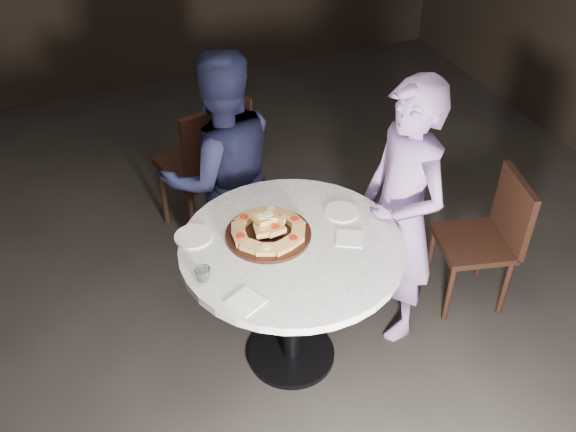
{
  "coord_description": "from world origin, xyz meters",
  "views": [
    {
      "loc": [
        -0.79,
        -2.23,
        2.79
      ],
      "look_at": [
        0.08,
        -0.03,
        0.94
      ],
      "focal_mm": 40.0,
      "sensor_mm": 36.0,
      "label": 1
    }
  ],
  "objects_px": {
    "serving_board": "(268,234)",
    "diner_teal": "(401,216)",
    "table": "(292,267)",
    "focaccia_pile": "(268,228)",
    "diner_navy": "(222,175)",
    "chair_right": "(490,233)",
    "water_glass": "(203,275)",
    "chair_far": "(209,162)"
  },
  "relations": [
    {
      "from": "serving_board",
      "to": "diner_teal",
      "type": "bearing_deg",
      "value": -3.7
    },
    {
      "from": "table",
      "to": "focaccia_pile",
      "type": "relative_size",
      "value": 3.77
    },
    {
      "from": "focaccia_pile",
      "to": "diner_navy",
      "type": "height_order",
      "value": "diner_navy"
    },
    {
      "from": "chair_right",
      "to": "diner_navy",
      "type": "bearing_deg",
      "value": -105.86
    },
    {
      "from": "focaccia_pile",
      "to": "water_glass",
      "type": "bearing_deg",
      "value": -153.36
    },
    {
      "from": "serving_board",
      "to": "chair_far",
      "type": "distance_m",
      "value": 1.1
    },
    {
      "from": "serving_board",
      "to": "focaccia_pile",
      "type": "bearing_deg",
      "value": 105.02
    },
    {
      "from": "water_glass",
      "to": "diner_teal",
      "type": "bearing_deg",
      "value": 7.28
    },
    {
      "from": "table",
      "to": "water_glass",
      "type": "xyz_separation_m",
      "value": [
        -0.46,
        -0.09,
        0.18
      ]
    },
    {
      "from": "serving_board",
      "to": "diner_teal",
      "type": "relative_size",
      "value": 0.27
    },
    {
      "from": "serving_board",
      "to": "diner_teal",
      "type": "xyz_separation_m",
      "value": [
        0.71,
        -0.05,
        -0.06
      ]
    },
    {
      "from": "serving_board",
      "to": "diner_navy",
      "type": "distance_m",
      "value": 0.68
    },
    {
      "from": "chair_far",
      "to": "chair_right",
      "type": "height_order",
      "value": "chair_far"
    },
    {
      "from": "chair_far",
      "to": "diner_teal",
      "type": "xyz_separation_m",
      "value": [
        0.72,
        -1.12,
        0.18
      ]
    },
    {
      "from": "serving_board",
      "to": "diner_teal",
      "type": "distance_m",
      "value": 0.71
    },
    {
      "from": "water_glass",
      "to": "chair_far",
      "type": "height_order",
      "value": "chair_far"
    },
    {
      "from": "chair_right",
      "to": "diner_navy",
      "type": "distance_m",
      "value": 1.55
    },
    {
      "from": "focaccia_pile",
      "to": "diner_navy",
      "type": "bearing_deg",
      "value": 92.93
    },
    {
      "from": "focaccia_pile",
      "to": "diner_teal",
      "type": "relative_size",
      "value": 0.24
    },
    {
      "from": "table",
      "to": "diner_navy",
      "type": "relative_size",
      "value": 0.93
    },
    {
      "from": "diner_navy",
      "to": "serving_board",
      "type": "bearing_deg",
      "value": 91.22
    },
    {
      "from": "chair_far",
      "to": "chair_right",
      "type": "distance_m",
      "value": 1.74
    },
    {
      "from": "table",
      "to": "water_glass",
      "type": "relative_size",
      "value": 19.42
    },
    {
      "from": "water_glass",
      "to": "chair_far",
      "type": "bearing_deg",
      "value": 73.74
    },
    {
      "from": "diner_navy",
      "to": "diner_teal",
      "type": "relative_size",
      "value": 0.98
    },
    {
      "from": "chair_far",
      "to": "chair_right",
      "type": "bearing_deg",
      "value": 124.18
    },
    {
      "from": "table",
      "to": "diner_teal",
      "type": "height_order",
      "value": "diner_teal"
    },
    {
      "from": "diner_teal",
      "to": "diner_navy",
      "type": "bearing_deg",
      "value": -141.06
    },
    {
      "from": "table",
      "to": "water_glass",
      "type": "height_order",
      "value": "water_glass"
    },
    {
      "from": "serving_board",
      "to": "chair_far",
      "type": "xyz_separation_m",
      "value": [
        -0.01,
        1.07,
        -0.23
      ]
    },
    {
      "from": "focaccia_pile",
      "to": "chair_right",
      "type": "xyz_separation_m",
      "value": [
        1.3,
        -0.07,
        -0.37
      ]
    },
    {
      "from": "serving_board",
      "to": "focaccia_pile",
      "type": "height_order",
      "value": "focaccia_pile"
    },
    {
      "from": "serving_board",
      "to": "chair_right",
      "type": "xyz_separation_m",
      "value": [
        1.3,
        -0.07,
        -0.34
      ]
    },
    {
      "from": "table",
      "to": "water_glass",
      "type": "distance_m",
      "value": 0.5
    },
    {
      "from": "table",
      "to": "chair_far",
      "type": "distance_m",
      "value": 1.17
    },
    {
      "from": "focaccia_pile",
      "to": "diner_teal",
      "type": "height_order",
      "value": "diner_teal"
    },
    {
      "from": "serving_board",
      "to": "chair_far",
      "type": "bearing_deg",
      "value": 90.43
    },
    {
      "from": "focaccia_pile",
      "to": "chair_right",
      "type": "height_order",
      "value": "focaccia_pile"
    },
    {
      "from": "diner_teal",
      "to": "water_glass",
      "type": "bearing_deg",
      "value": -89.71
    },
    {
      "from": "diner_navy",
      "to": "diner_teal",
      "type": "height_order",
      "value": "diner_teal"
    },
    {
      "from": "diner_teal",
      "to": "serving_board",
      "type": "bearing_deg",
      "value": -100.7
    },
    {
      "from": "water_glass",
      "to": "diner_teal",
      "type": "xyz_separation_m",
      "value": [
        1.08,
        0.14,
        -0.08
      ]
    }
  ]
}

